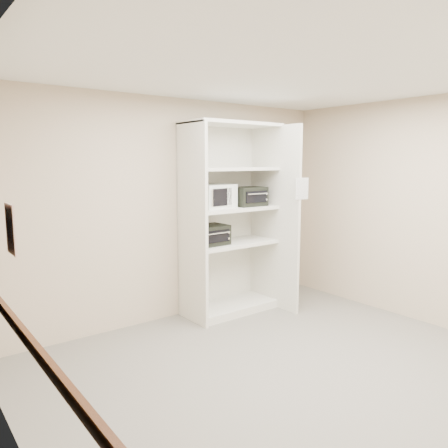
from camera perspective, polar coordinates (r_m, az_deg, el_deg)
floor at (r=4.30m, az=8.86°, el=-18.79°), size 4.50×4.00×0.01m
ceiling at (r=3.91m, az=9.78°, el=19.24°), size 4.50×4.00×0.01m
wall_back at (r=5.44m, az=-6.20°, el=1.88°), size 4.50×0.02×2.70m
wall_left at (r=2.75m, az=-25.11°, el=-5.08°), size 0.02×4.00×2.70m
wall_right at (r=5.72m, az=24.99°, el=1.47°), size 0.02×4.00×2.70m
shelving_unit at (r=5.60m, az=1.25°, el=-0.15°), size 1.24×0.92×2.42m
microwave at (r=5.42m, az=-1.39°, el=3.66°), size 0.53×0.43×0.29m
toaster_oven_upper at (r=5.67m, az=3.18°, el=3.61°), size 0.43×0.32×0.24m
toaster_oven_lower at (r=5.38m, az=-1.98°, el=-1.44°), size 0.45×0.35×0.25m
paper_sign at (r=5.49m, az=10.17°, el=4.57°), size 0.21×0.02×0.26m
chair_rail at (r=2.88m, az=-24.11°, el=-13.78°), size 0.04×3.98×0.08m
wall_poster at (r=2.95m, az=-26.10°, el=-0.61°), size 0.01×0.22×0.31m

